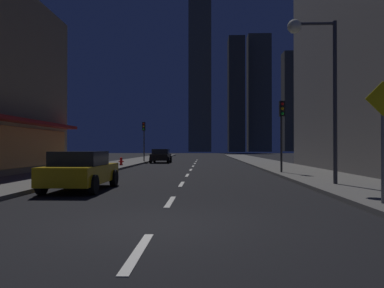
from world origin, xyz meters
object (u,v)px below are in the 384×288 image
(pedestrian_crossing_sign, at_px, (383,131))
(fire_hydrant_far_left, at_px, (121,161))
(traffic_light_far_left, at_px, (144,133))
(car_parked_near, at_px, (81,170))
(car_parked_far, at_px, (161,156))
(traffic_light_near_right, at_px, (282,120))
(street_lamp_right, at_px, (314,61))

(pedestrian_crossing_sign, bearing_deg, fire_hydrant_far_left, 119.16)
(traffic_light_far_left, bearing_deg, pedestrian_crossing_sign, -69.41)
(car_parked_near, relative_size, traffic_light_far_left, 1.01)
(car_parked_far, height_order, pedestrian_crossing_sign, pedestrian_crossing_sign)
(car_parked_near, height_order, fire_hydrant_far_left, car_parked_near)
(traffic_light_near_right, bearing_deg, car_parked_far, 118.32)
(car_parked_near, bearing_deg, traffic_light_far_left, 94.24)
(car_parked_near, distance_m, fire_hydrant_far_left, 16.86)
(fire_hydrant_far_left, xyz_separation_m, pedestrian_crossing_sign, (11.50, -20.61, 1.56))
(traffic_light_far_left, xyz_separation_m, street_lamp_right, (10.88, -24.32, 1.87))
(fire_hydrant_far_left, height_order, pedestrian_crossing_sign, pedestrian_crossing_sign)
(car_parked_far, relative_size, street_lamp_right, 0.64)
(car_parked_near, height_order, traffic_light_near_right, traffic_light_near_right)
(fire_hydrant_far_left, distance_m, traffic_light_far_left, 9.35)
(car_parked_far, relative_size, traffic_light_near_right, 1.01)
(traffic_light_far_left, bearing_deg, street_lamp_right, -65.90)
(fire_hydrant_far_left, distance_m, street_lamp_right, 19.63)
(car_parked_far, bearing_deg, street_lamp_right, -69.29)
(fire_hydrant_far_left, height_order, traffic_light_near_right, traffic_light_near_right)
(fire_hydrant_far_left, relative_size, pedestrian_crossing_sign, 0.21)
(traffic_light_near_right, bearing_deg, street_lamp_right, -91.00)
(car_parked_near, height_order, car_parked_far, same)
(traffic_light_near_right, distance_m, pedestrian_crossing_sign, 12.14)
(traffic_light_far_left, relative_size, pedestrian_crossing_sign, 1.33)
(traffic_light_near_right, bearing_deg, fire_hydrant_far_left, 143.20)
(fire_hydrant_far_left, bearing_deg, car_parked_near, -82.16)
(car_parked_near, relative_size, traffic_light_near_right, 1.01)
(car_parked_near, xyz_separation_m, car_parked_far, (0.00, 25.06, 0.00))
(traffic_light_near_right, relative_size, traffic_light_far_left, 1.00)
(car_parked_near, xyz_separation_m, street_lamp_right, (8.98, 1.31, 4.33))
(traffic_light_far_left, height_order, street_lamp_right, street_lamp_right)
(traffic_light_far_left, distance_m, pedestrian_crossing_sign, 31.58)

